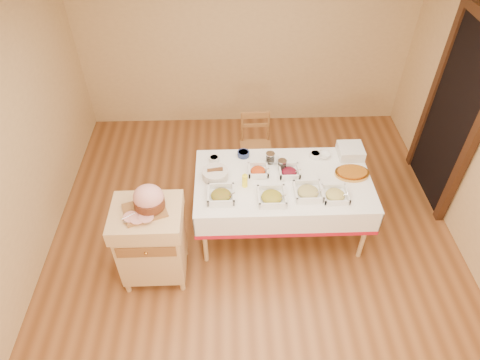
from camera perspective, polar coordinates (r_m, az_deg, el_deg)
name	(u,v)px	position (r m, az deg, el deg)	size (l,w,h in m)	color
room_shell	(258,159)	(3.81, 2.35, 2.88)	(5.00, 5.00, 5.00)	brown
doorway	(454,114)	(5.25, 26.61, 7.84)	(0.09, 1.10, 2.20)	black
dining_table	(282,191)	(4.53, 5.65, -1.42)	(1.82, 1.02, 0.76)	tan
butcher_cart	(151,239)	(4.25, -11.74, -7.76)	(0.65, 0.55, 0.92)	tan
dining_chair	(256,146)	(5.35, 2.11, 4.57)	(0.39, 0.37, 0.85)	brown
ham_on_board	(148,200)	(3.89, -12.16, -2.63)	(0.39, 0.37, 0.26)	brown
serving_dish_a	(221,195)	(4.19, -2.55, -2.02)	(0.27, 0.27, 0.12)	silver
serving_dish_b	(272,197)	(4.18, 4.26, -2.25)	(0.27, 0.27, 0.11)	silver
serving_dish_c	(308,192)	(4.27, 9.08, -1.56)	(0.27, 0.27, 0.11)	silver
serving_dish_d	(335,195)	(4.30, 12.59, -1.93)	(0.25, 0.25, 0.09)	silver
serving_dish_e	(258,171)	(4.46, 2.43, 1.26)	(0.22, 0.21, 0.10)	silver
serving_dish_f	(289,172)	(4.47, 6.58, 1.12)	(0.22, 0.21, 0.10)	silver
small_bowl_left	(214,159)	(4.62, -3.47, 2.86)	(0.11, 0.11, 0.05)	silver
small_bowl_mid	(243,154)	(4.67, 0.45, 3.54)	(0.13, 0.13, 0.06)	navy
small_bowl_right	(315,155)	(4.72, 10.02, 3.32)	(0.12, 0.12, 0.06)	silver
bowl_white_imported	(273,160)	(4.62, 4.38, 2.69)	(0.14, 0.14, 0.03)	silver
bowl_small_imported	(324,155)	(4.75, 11.09, 3.30)	(0.15, 0.15, 0.05)	silver
preserve_jar_left	(270,158)	(4.58, 4.04, 2.90)	(0.10, 0.10, 0.12)	silver
preserve_jar_right	(282,165)	(4.51, 5.62, 1.96)	(0.09, 0.09, 0.12)	silver
mustard_bottle	(245,180)	(4.27, 0.65, -0.03)	(0.06, 0.06, 0.18)	yellow
bread_basket	(215,174)	(4.39, -3.32, 0.80)	(0.27, 0.27, 0.12)	silver
plate_stack	(350,151)	(4.81, 14.51, 3.76)	(0.27, 0.27, 0.11)	silver
brass_platter	(352,173)	(4.59, 14.71, 0.93)	(0.36, 0.26, 0.05)	#C18836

